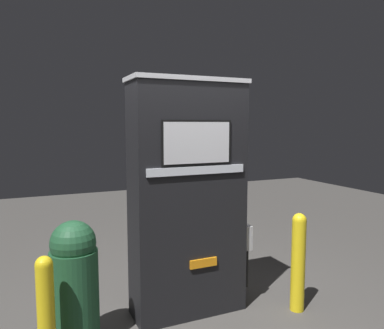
{
  "coord_description": "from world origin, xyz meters",
  "views": [
    {
      "loc": [
        -1.37,
        -2.96,
        1.79
      ],
      "look_at": [
        0.0,
        0.1,
        1.43
      ],
      "focal_mm": 35.0,
      "sensor_mm": 36.0,
      "label": 1
    }
  ],
  "objects_px": {
    "gas_pump": "(188,198)",
    "trash_bin": "(75,283)",
    "safety_bollard_far": "(46,313)",
    "safety_bollard": "(298,260)"
  },
  "relations": [
    {
      "from": "gas_pump",
      "to": "trash_bin",
      "type": "bearing_deg",
      "value": -171.45
    },
    {
      "from": "safety_bollard_far",
      "to": "safety_bollard",
      "type": "bearing_deg",
      "value": 0.47
    },
    {
      "from": "safety_bollard",
      "to": "trash_bin",
      "type": "distance_m",
      "value": 2.05
    },
    {
      "from": "safety_bollard",
      "to": "safety_bollard_far",
      "type": "distance_m",
      "value": 2.26
    },
    {
      "from": "gas_pump",
      "to": "safety_bollard",
      "type": "relative_size",
      "value": 2.31
    },
    {
      "from": "safety_bollard",
      "to": "safety_bollard_far",
      "type": "xyz_separation_m",
      "value": [
        -2.26,
        -0.02,
        -0.04
      ]
    },
    {
      "from": "trash_bin",
      "to": "safety_bollard_far",
      "type": "bearing_deg",
      "value": -129.38
    },
    {
      "from": "safety_bollard",
      "to": "trash_bin",
      "type": "bearing_deg",
      "value": 172.65
    },
    {
      "from": "gas_pump",
      "to": "safety_bollard",
      "type": "bearing_deg",
      "value": -23.45
    },
    {
      "from": "trash_bin",
      "to": "safety_bollard_far",
      "type": "distance_m",
      "value": 0.37
    }
  ]
}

